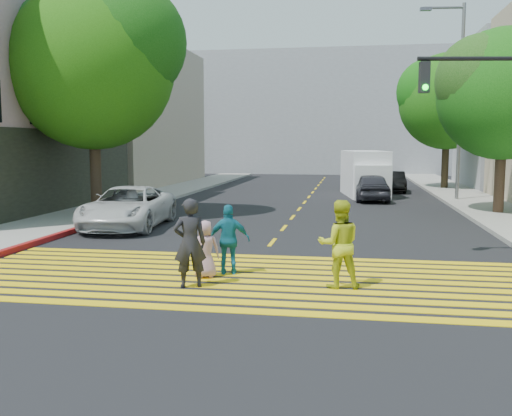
% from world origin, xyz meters
% --- Properties ---
extents(ground, '(120.00, 120.00, 0.00)m').
position_xyz_m(ground, '(0.00, 0.00, 0.00)').
color(ground, black).
extents(sidewalk_left, '(3.00, 40.00, 0.15)m').
position_xyz_m(sidewalk_left, '(-8.50, 22.00, 0.07)').
color(sidewalk_left, gray).
rests_on(sidewalk_left, ground).
extents(sidewalk_right, '(3.00, 60.00, 0.15)m').
position_xyz_m(sidewalk_right, '(8.50, 15.00, 0.07)').
color(sidewalk_right, gray).
rests_on(sidewalk_right, ground).
extents(curb_red, '(0.20, 8.00, 0.16)m').
position_xyz_m(curb_red, '(-6.90, 6.00, 0.08)').
color(curb_red, maroon).
rests_on(curb_red, ground).
extents(crosswalk, '(13.40, 5.30, 0.01)m').
position_xyz_m(crosswalk, '(0.00, 1.28, 0.01)').
color(crosswalk, yellow).
rests_on(crosswalk, ground).
extents(lane_line, '(0.12, 34.40, 0.01)m').
position_xyz_m(lane_line, '(0.00, 22.50, 0.01)').
color(lane_line, yellow).
rests_on(lane_line, ground).
extents(building_left_tan, '(12.00, 16.00, 10.00)m').
position_xyz_m(building_left_tan, '(-16.00, 28.00, 5.00)').
color(building_left_tan, tan).
rests_on(building_left_tan, ground).
extents(backdrop_block, '(30.00, 8.00, 12.00)m').
position_xyz_m(backdrop_block, '(0.00, 48.00, 6.00)').
color(backdrop_block, gray).
rests_on(backdrop_block, ground).
extents(tree_left, '(7.84, 7.36, 9.47)m').
position_xyz_m(tree_left, '(-7.89, 10.85, 6.39)').
color(tree_left, '#382417').
rests_on(tree_left, ground).
extents(tree_right_near, '(6.27, 5.95, 7.85)m').
position_xyz_m(tree_right_near, '(8.52, 14.05, 5.31)').
color(tree_right_near, '#351D15').
rests_on(tree_right_near, ground).
extents(tree_right_far, '(6.89, 6.32, 8.88)m').
position_xyz_m(tree_right_far, '(8.38, 27.35, 6.00)').
color(tree_right_far, black).
rests_on(tree_right_far, ground).
extents(pedestrian_man, '(0.81, 0.68, 1.89)m').
position_xyz_m(pedestrian_man, '(-0.95, 0.31, 0.95)').
color(pedestrian_man, black).
rests_on(pedestrian_man, ground).
extents(pedestrian_woman, '(1.02, 0.86, 1.86)m').
position_xyz_m(pedestrian_woman, '(2.14, 0.81, 0.93)').
color(pedestrian_woman, '#BBC71E').
rests_on(pedestrian_woman, ground).
extents(pedestrian_child, '(0.73, 0.59, 1.31)m').
position_xyz_m(pedestrian_child, '(-0.85, 1.19, 0.65)').
color(pedestrian_child, '#BD8D9B').
rests_on(pedestrian_child, ground).
extents(pedestrian_extra, '(1.01, 0.56, 1.63)m').
position_xyz_m(pedestrian_extra, '(-0.40, 1.61, 0.81)').
color(pedestrian_extra, '#18738D').
rests_on(pedestrian_extra, ground).
extents(white_sedan, '(2.83, 5.48, 1.48)m').
position_xyz_m(white_sedan, '(-5.52, 8.16, 0.74)').
color(white_sedan, silver).
rests_on(white_sedan, ground).
extents(dark_car_near, '(2.02, 4.40, 1.46)m').
position_xyz_m(dark_car_near, '(3.37, 19.46, 0.73)').
color(dark_car_near, '#28272F').
rests_on(dark_car_near, ground).
extents(silver_car, '(2.27, 4.45, 1.24)m').
position_xyz_m(silver_car, '(3.49, 30.54, 0.62)').
color(silver_car, '#A6A6A6').
rests_on(silver_car, ground).
extents(dark_car_parked, '(1.34, 3.84, 1.27)m').
position_xyz_m(dark_car_parked, '(4.92, 25.22, 0.63)').
color(dark_car_parked, black).
rests_on(dark_car_parked, ground).
extents(white_van, '(2.82, 5.71, 2.58)m').
position_xyz_m(white_van, '(3.12, 22.08, 1.22)').
color(white_van, white).
rests_on(white_van, ground).
extents(street_lamp, '(2.26, 0.44, 9.97)m').
position_xyz_m(street_lamp, '(7.53, 19.57, 5.73)').
color(street_lamp, slate).
rests_on(street_lamp, ground).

